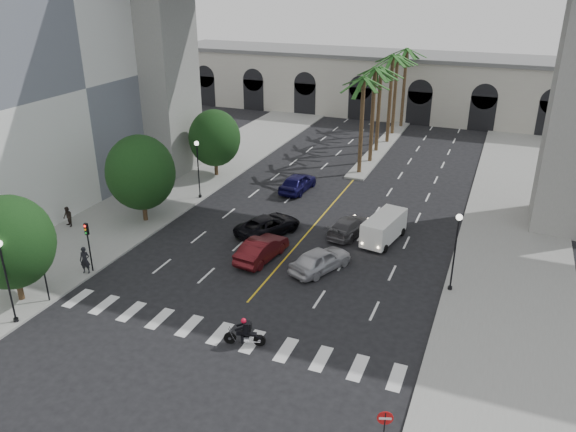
% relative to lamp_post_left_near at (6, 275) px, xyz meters
% --- Properties ---
extents(ground, '(140.00, 140.00, 0.00)m').
position_rel_lamp_post_left_near_xyz_m(ground, '(11.40, 5.00, -3.22)').
color(ground, black).
rests_on(ground, ground).
extents(sidewalk_left, '(8.00, 100.00, 0.15)m').
position_rel_lamp_post_left_near_xyz_m(sidewalk_left, '(-3.60, 20.00, -3.15)').
color(sidewalk_left, gray).
rests_on(sidewalk_left, ground).
extents(sidewalk_right, '(8.00, 100.00, 0.15)m').
position_rel_lamp_post_left_near_xyz_m(sidewalk_right, '(26.40, 20.00, -3.15)').
color(sidewalk_right, gray).
rests_on(sidewalk_right, ground).
extents(median, '(2.00, 24.00, 0.20)m').
position_rel_lamp_post_left_near_xyz_m(median, '(11.40, 43.00, -3.12)').
color(median, gray).
rests_on(median, ground).
extents(building_left, '(16.50, 32.50, 20.60)m').
position_rel_lamp_post_left_near_xyz_m(building_left, '(-15.60, 17.00, 7.09)').
color(building_left, white).
rests_on(building_left, ground).
extents(pier_building, '(71.00, 10.50, 8.50)m').
position_rel_lamp_post_left_near_xyz_m(pier_building, '(11.40, 60.00, 1.04)').
color(pier_building, beige).
rests_on(pier_building, ground).
extents(palm_a, '(3.20, 3.20, 10.30)m').
position_rel_lamp_post_left_near_xyz_m(palm_a, '(11.40, 33.00, 5.88)').
color(palm_a, '#47331E').
rests_on(palm_a, ground).
extents(palm_b, '(3.20, 3.20, 10.60)m').
position_rel_lamp_post_left_near_xyz_m(palm_b, '(11.50, 37.00, 6.15)').
color(palm_b, '#47331E').
rests_on(palm_b, ground).
extents(palm_c, '(3.20, 3.20, 10.10)m').
position_rel_lamp_post_left_near_xyz_m(palm_c, '(11.20, 41.00, 5.69)').
color(palm_c, '#47331E').
rests_on(palm_c, ground).
extents(palm_d, '(3.20, 3.20, 10.90)m').
position_rel_lamp_post_left_near_xyz_m(palm_d, '(11.55, 45.00, 6.43)').
color(palm_d, '#47331E').
rests_on(palm_d, ground).
extents(palm_e, '(3.20, 3.20, 10.40)m').
position_rel_lamp_post_left_near_xyz_m(palm_e, '(11.30, 49.00, 5.97)').
color(palm_e, '#47331E').
rests_on(palm_e, ground).
extents(palm_f, '(3.20, 3.20, 10.70)m').
position_rel_lamp_post_left_near_xyz_m(palm_f, '(11.60, 53.00, 6.24)').
color(palm_f, '#47331E').
rests_on(palm_f, ground).
extents(street_tree_near, '(5.20, 5.20, 6.89)m').
position_rel_lamp_post_left_near_xyz_m(street_tree_near, '(-1.60, 2.00, 0.80)').
color(street_tree_near, '#382616').
rests_on(street_tree_near, ground).
extents(street_tree_mid, '(5.44, 5.44, 7.21)m').
position_rel_lamp_post_left_near_xyz_m(street_tree_mid, '(-1.60, 15.00, 0.99)').
color(street_tree_mid, '#382616').
rests_on(street_tree_mid, ground).
extents(street_tree_far, '(5.04, 5.04, 6.68)m').
position_rel_lamp_post_left_near_xyz_m(street_tree_far, '(-1.60, 27.00, 0.68)').
color(street_tree_far, '#382616').
rests_on(street_tree_far, ground).
extents(lamp_post_left_near, '(0.40, 0.40, 5.35)m').
position_rel_lamp_post_left_near_xyz_m(lamp_post_left_near, '(0.00, 0.00, 0.00)').
color(lamp_post_left_near, black).
rests_on(lamp_post_left_near, ground).
extents(lamp_post_left_far, '(0.40, 0.40, 5.35)m').
position_rel_lamp_post_left_near_xyz_m(lamp_post_left_far, '(0.00, 21.00, 0.00)').
color(lamp_post_left_far, black).
rests_on(lamp_post_left_far, ground).
extents(lamp_post_right, '(0.40, 0.40, 5.35)m').
position_rel_lamp_post_left_near_xyz_m(lamp_post_right, '(22.80, 13.00, 0.00)').
color(lamp_post_right, black).
rests_on(lamp_post_right, ground).
extents(traffic_signal_near, '(0.25, 0.18, 3.65)m').
position_rel_lamp_post_left_near_xyz_m(traffic_signal_near, '(0.10, 2.50, -0.71)').
color(traffic_signal_near, black).
rests_on(traffic_signal_near, ground).
extents(traffic_signal_far, '(0.25, 0.18, 3.65)m').
position_rel_lamp_post_left_near_xyz_m(traffic_signal_far, '(0.10, 6.50, -0.71)').
color(traffic_signal_far, black).
rests_on(traffic_signal_far, ground).
extents(motorcycle_rider, '(2.29, 0.79, 1.68)m').
position_rel_lamp_post_left_near_xyz_m(motorcycle_rider, '(13.20, 3.14, -2.46)').
color(motorcycle_rider, black).
rests_on(motorcycle_rider, ground).
extents(car_a, '(3.70, 5.16, 1.63)m').
position_rel_lamp_post_left_near_xyz_m(car_a, '(14.24, 12.56, -2.41)').
color(car_a, '#B7B5BA').
rests_on(car_a, ground).
extents(car_b, '(2.33, 5.12, 1.63)m').
position_rel_lamp_post_left_near_xyz_m(car_b, '(9.90, 12.54, -2.41)').
color(car_b, '#4A0E12').
rests_on(car_b, ground).
extents(car_c, '(4.53, 6.02, 1.52)m').
position_rel_lamp_post_left_near_xyz_m(car_c, '(8.65, 16.51, -2.46)').
color(car_c, black).
rests_on(car_c, ground).
extents(car_d, '(2.83, 5.13, 1.41)m').
position_rel_lamp_post_left_near_xyz_m(car_d, '(14.46, 18.76, -2.52)').
color(car_d, '#58575B').
rests_on(car_d, ground).
extents(car_e, '(2.35, 5.12, 1.70)m').
position_rel_lamp_post_left_near_xyz_m(car_e, '(7.42, 26.08, -2.37)').
color(car_e, '#110E42').
rests_on(car_e, ground).
extents(cargo_van, '(2.63, 5.05, 2.05)m').
position_rel_lamp_post_left_near_xyz_m(cargo_van, '(17.19, 18.55, -2.08)').
color(cargo_van, white).
rests_on(cargo_van, ground).
extents(pedestrian_a, '(0.79, 0.64, 1.88)m').
position_rel_lamp_post_left_near_xyz_m(pedestrian_a, '(-0.10, 6.13, -2.13)').
color(pedestrian_a, black).
rests_on(pedestrian_a, sidewalk_left).
extents(pedestrian_b, '(0.98, 0.89, 1.63)m').
position_rel_lamp_post_left_near_xyz_m(pedestrian_b, '(-6.48, 11.65, -2.25)').
color(pedestrian_b, black).
rests_on(pedestrian_b, sidewalk_left).
extents(do_not_enter_sign, '(0.64, 0.25, 2.70)m').
position_rel_lamp_post_left_near_xyz_m(do_not_enter_sign, '(21.90, -2.02, -1.26)').
color(do_not_enter_sign, black).
rests_on(do_not_enter_sign, ground).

